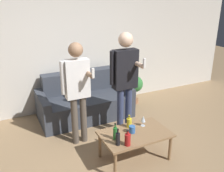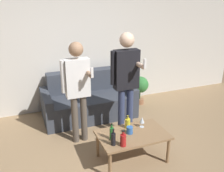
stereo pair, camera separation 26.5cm
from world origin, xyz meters
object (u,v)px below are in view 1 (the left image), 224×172
(person_standing_left, at_px, (77,85))
(person_standing_right, at_px, (125,76))
(coffee_table, at_px, (135,136))
(couch, at_px, (84,101))
(bottle_orange, at_px, (115,133))

(person_standing_left, bearing_deg, person_standing_right, -5.45)
(coffee_table, relative_size, person_standing_left, 0.60)
(person_standing_left, bearing_deg, couch, 65.66)
(bottle_orange, relative_size, person_standing_left, 0.15)
(coffee_table, xyz_separation_m, bottle_orange, (-0.32, -0.02, 0.14))
(coffee_table, bearing_deg, bottle_orange, -176.89)
(bottle_orange, bearing_deg, couch, 85.19)
(coffee_table, bearing_deg, person_standing_right, 74.07)
(coffee_table, distance_m, bottle_orange, 0.35)
(bottle_orange, distance_m, person_standing_right, 1.01)
(couch, xyz_separation_m, person_standing_right, (0.38, -0.93, 0.73))
(couch, bearing_deg, person_standing_right, -67.86)
(couch, bearing_deg, coffee_table, -83.50)
(person_standing_left, relative_size, person_standing_right, 0.94)
(coffee_table, height_order, person_standing_right, person_standing_right)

